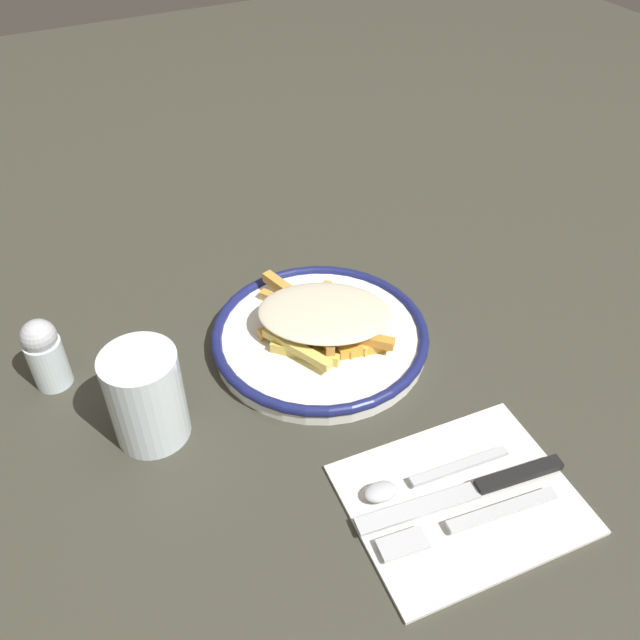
# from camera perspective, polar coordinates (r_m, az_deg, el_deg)

# --- Properties ---
(ground_plane) EXTENTS (2.60, 2.60, 0.00)m
(ground_plane) POSITION_cam_1_polar(r_m,az_deg,el_deg) (0.79, 0.00, -2.09)
(ground_plane) COLOR #38372C
(plate) EXTENTS (0.25, 0.25, 0.02)m
(plate) POSITION_cam_1_polar(r_m,az_deg,el_deg) (0.78, 0.00, -1.40)
(plate) COLOR white
(plate) RESTS_ON ground_plane
(fries_heap) EXTENTS (0.20, 0.19, 0.04)m
(fries_heap) POSITION_cam_1_polar(r_m,az_deg,el_deg) (0.76, 0.18, 0.05)
(fries_heap) COLOR gold
(fries_heap) RESTS_ON plate
(napkin) EXTENTS (0.18, 0.22, 0.01)m
(napkin) POSITION_cam_1_polar(r_m,az_deg,el_deg) (0.66, 11.95, -14.58)
(napkin) COLOR silver
(napkin) RESTS_ON ground_plane
(fork) EXTENTS (0.04, 0.18, 0.01)m
(fork) POSITION_cam_1_polar(r_m,az_deg,el_deg) (0.64, 12.56, -16.39)
(fork) COLOR silver
(fork) RESTS_ON napkin
(knife) EXTENTS (0.04, 0.21, 0.01)m
(knife) POSITION_cam_1_polar(r_m,az_deg,el_deg) (0.66, 13.51, -13.69)
(knife) COLOR black
(knife) RESTS_ON napkin
(spoon) EXTENTS (0.03, 0.15, 0.01)m
(spoon) POSITION_cam_1_polar(r_m,az_deg,el_deg) (0.65, 7.88, -13.46)
(spoon) COLOR silver
(spoon) RESTS_ON napkin
(water_glass) EXTENTS (0.08, 0.08, 0.10)m
(water_glass) POSITION_cam_1_polar(r_m,az_deg,el_deg) (0.68, -14.61, -6.33)
(water_glass) COLOR silver
(water_glass) RESTS_ON ground_plane
(salt_shaker) EXTENTS (0.04, 0.04, 0.09)m
(salt_shaker) POSITION_cam_1_polar(r_m,az_deg,el_deg) (0.77, -22.38, -2.64)
(salt_shaker) COLOR silver
(salt_shaker) RESTS_ON ground_plane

